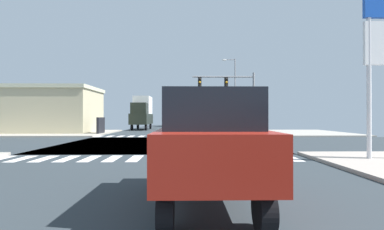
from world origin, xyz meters
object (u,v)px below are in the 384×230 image
Objects in this scene: traffic_signal_mast at (229,89)px; street_lamp at (233,89)px; bank_building at (27,110)px; pickup_leading_1 at (169,120)px; suv_farside_1 at (208,138)px; gas_station_sign at (383,40)px; box_truck_trailing_1 at (142,112)px.

street_lamp is at bearing 78.59° from traffic_signal_mast.
pickup_leading_1 is at bearing 57.83° from bank_building.
suv_farside_1 is 50.21m from pickup_leading_1.
suv_farside_1 is (-3.54, -20.92, -3.04)m from traffic_signal_mast.
gas_station_sign is at bearing -85.09° from street_lamp.
street_lamp is 2.02× the size of suv_farside_1.
bank_building is at bearing 57.83° from pickup_leading_1.
pickup_leading_1 is (-4.00, 50.05, -0.10)m from suv_farside_1.
box_truck_trailing_1 is at bearing 78.04° from pickup_leading_1.
traffic_signal_mast is 1.18× the size of pickup_leading_1.
gas_station_sign reaches higher than traffic_signal_mast.
street_lamp is (-2.16, 25.11, 0.42)m from gas_station_sign.
pickup_leading_1 is at bearing 104.73° from gas_station_sign.
traffic_signal_mast is at bearing 105.13° from gas_station_sign.
gas_station_sign is 0.43× the size of bank_building.
pickup_leading_1 is (14.61, 23.23, -1.33)m from bank_building.
box_truck_trailing_1 is at bearing 157.60° from street_lamp.
box_truck_trailing_1 reaches higher than suv_farside_1.
bank_building reaches higher than suv_farside_1.
bank_building is 2.37× the size of box_truck_trailing_1.
street_lamp is 21.94m from pickup_leading_1.
bank_building is 3.71× the size of suv_farside_1.
traffic_signal_mast is 0.65× the size of street_lamp.
street_lamp reaches higher than traffic_signal_mast.
street_lamp is 1.83× the size of pickup_leading_1.
box_truck_trailing_1 is (-12.52, 5.16, -2.90)m from street_lamp.
traffic_signal_mast is 18.40m from box_truck_trailing_1.
bank_building is 32.66m from suv_farside_1.
pickup_leading_1 is at bearing -101.96° from box_truck_trailing_1.
gas_station_sign is 33.86m from bank_building.
gas_station_sign reaches higher than bank_building.
gas_station_sign is at bearing 115.87° from box_truck_trailing_1.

